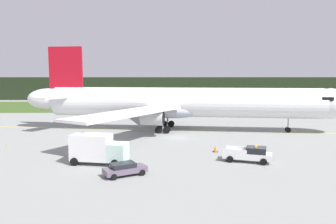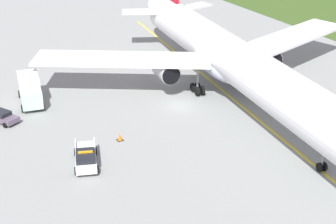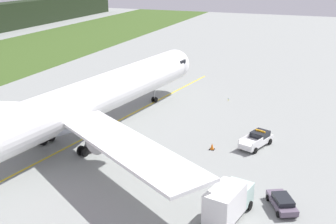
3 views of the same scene
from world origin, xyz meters
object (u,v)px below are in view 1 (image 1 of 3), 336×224
ops_pickup_truck (249,154)px  apron_cone (215,149)px  catering_truck (98,148)px  staff_car (125,169)px  airliner (180,103)px

ops_pickup_truck → apron_cone: bearing=121.4°
catering_truck → staff_car: 5.72m
ops_pickup_truck → staff_car: size_ratio=1.27×
airliner → catering_truck: 24.99m
staff_car → apron_cone: bearing=42.7°
airliner → apron_cone: 17.89m
catering_truck → staff_car: catering_truck is taller
apron_cone → airliner: bearing=101.8°
ops_pickup_truck → airliner: bearing=106.8°
ops_pickup_truck → staff_car: ops_pickup_truck is taller
ops_pickup_truck → staff_car: bearing=-160.6°
ops_pickup_truck → apron_cone: ops_pickup_truck is taller
catering_truck → ops_pickup_truck: bearing=1.5°
airliner → staff_car: size_ratio=12.74×
staff_car → apron_cone: staff_car is taller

